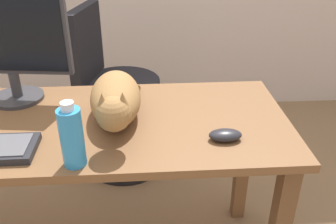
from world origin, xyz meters
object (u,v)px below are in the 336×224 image
at_px(monitor, 7,45).
at_px(office_chair, 114,101).
at_px(cat, 116,99).
at_px(computer_mouse, 225,135).
at_px(water_bottle, 72,137).

bearing_deg(monitor, office_chair, 60.03).
bearing_deg(office_chair, cat, -83.91).
relative_size(office_chair, computer_mouse, 8.71).
relative_size(computer_mouse, water_bottle, 0.53).
bearing_deg(monitor, computer_mouse, -24.44).
distance_m(office_chair, cat, 0.85).
xyz_separation_m(monitor, cat, (0.40, -0.18, -0.15)).
distance_m(computer_mouse, water_bottle, 0.49).
height_order(monitor, water_bottle, monitor).
xyz_separation_m(monitor, water_bottle, (0.29, -0.45, -0.13)).
bearing_deg(computer_mouse, water_bottle, -168.18).
relative_size(office_chair, water_bottle, 4.63).
bearing_deg(water_bottle, computer_mouse, 11.82).
distance_m(office_chair, monitor, 0.84).
xyz_separation_m(computer_mouse, water_bottle, (-0.47, -0.10, 0.08)).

